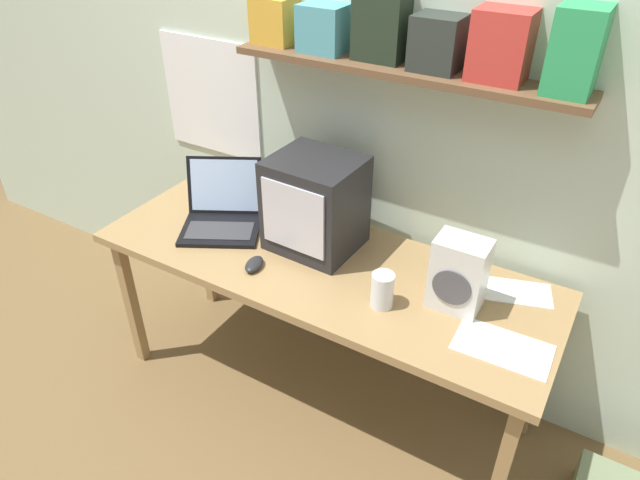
# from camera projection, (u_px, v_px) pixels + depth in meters

# --- Properties ---
(ground_plane) EXTENTS (12.00, 12.00, 0.00)m
(ground_plane) POSITION_uv_depth(u_px,v_px,m) (320.00, 390.00, 2.59)
(ground_plane) COLOR brown
(back_wall) EXTENTS (5.60, 0.24, 2.60)m
(back_wall) POSITION_uv_depth(u_px,v_px,m) (373.00, 85.00, 2.14)
(back_wall) COLOR beige
(back_wall) RESTS_ON ground_plane
(corner_desk) EXTENTS (1.81, 0.64, 0.72)m
(corner_desk) POSITION_uv_depth(u_px,v_px,m) (320.00, 274.00, 2.22)
(corner_desk) COLOR #A07C4D
(corner_desk) RESTS_ON ground_plane
(crt_monitor) EXTENTS (0.34, 0.31, 0.37)m
(crt_monitor) POSITION_uv_depth(u_px,v_px,m) (315.00, 204.00, 2.19)
(crt_monitor) COLOR #232326
(crt_monitor) RESTS_ON corner_desk
(laptop) EXTENTS (0.43, 0.43, 0.25)m
(laptop) POSITION_uv_depth(u_px,v_px,m) (222.00, 210.00, 2.39)
(laptop) COLOR black
(laptop) RESTS_ON corner_desk
(desk_lamp) EXTENTS (0.13, 0.17, 0.30)m
(desk_lamp) POSITION_uv_depth(u_px,v_px,m) (275.00, 178.00, 2.31)
(desk_lamp) COLOR black
(desk_lamp) RESTS_ON corner_desk
(juice_glass) EXTENTS (0.08, 0.08, 0.13)m
(juice_glass) POSITION_uv_depth(u_px,v_px,m) (382.00, 292.00, 1.95)
(juice_glass) COLOR white
(juice_glass) RESTS_ON corner_desk
(space_heater) EXTENTS (0.18, 0.13, 0.27)m
(space_heater) POSITION_uv_depth(u_px,v_px,m) (459.00, 274.00, 1.90)
(space_heater) COLOR silver
(space_heater) RESTS_ON corner_desk
(computer_mouse) EXTENTS (0.08, 0.12, 0.03)m
(computer_mouse) POSITION_uv_depth(u_px,v_px,m) (254.00, 264.00, 2.15)
(computer_mouse) COLOR #232326
(computer_mouse) RESTS_ON corner_desk
(loose_paper_near_laptop) EXTENTS (0.30, 0.21, 0.00)m
(loose_paper_near_laptop) POSITION_uv_depth(u_px,v_px,m) (513.00, 291.00, 2.04)
(loose_paper_near_laptop) COLOR white
(loose_paper_near_laptop) RESTS_ON corner_desk
(loose_paper_near_monitor) EXTENTS (0.30, 0.18, 0.00)m
(loose_paper_near_monitor) POSITION_uv_depth(u_px,v_px,m) (503.00, 347.00, 1.80)
(loose_paper_near_monitor) COLOR white
(loose_paper_near_monitor) RESTS_ON corner_desk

